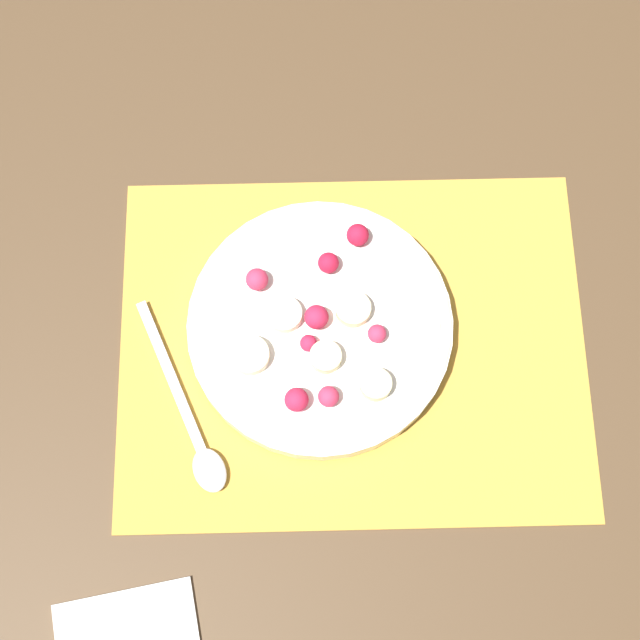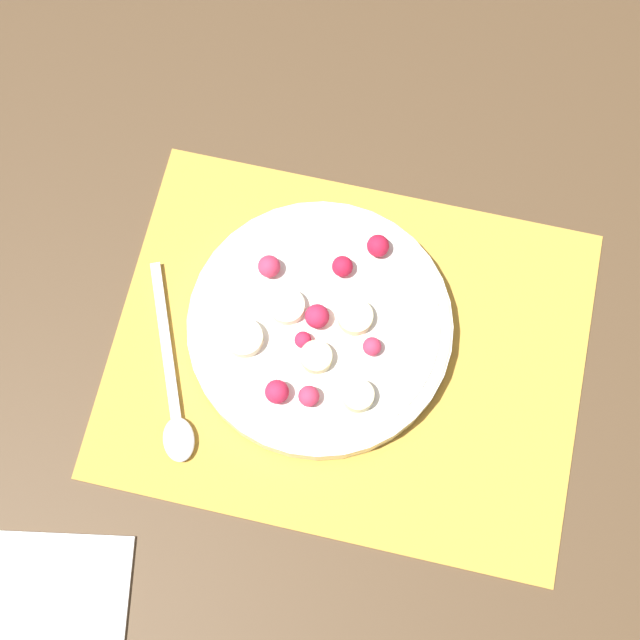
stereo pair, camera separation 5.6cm
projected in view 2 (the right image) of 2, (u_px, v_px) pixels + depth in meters
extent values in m
plane|color=#4C3823|center=(348.00, 353.00, 0.80)|extent=(3.00, 3.00, 0.00)
cube|color=gold|center=(348.00, 352.00, 0.80)|extent=(0.42, 0.32, 0.01)
cylinder|color=silver|center=(320.00, 327.00, 0.79)|extent=(0.23, 0.23, 0.02)
torus|color=silver|center=(320.00, 324.00, 0.78)|extent=(0.23, 0.23, 0.01)
cylinder|color=white|center=(320.00, 323.00, 0.78)|extent=(0.21, 0.21, 0.00)
cylinder|color=#F4EAB7|center=(244.00, 338.00, 0.77)|extent=(0.05, 0.05, 0.01)
cylinder|color=#F4EAB7|center=(287.00, 307.00, 0.78)|extent=(0.04, 0.04, 0.01)
cylinder|color=beige|center=(357.00, 318.00, 0.77)|extent=(0.04, 0.04, 0.01)
cylinder|color=beige|center=(316.00, 357.00, 0.76)|extent=(0.04, 0.04, 0.01)
cylinder|color=beige|center=(358.00, 396.00, 0.75)|extent=(0.04, 0.04, 0.01)
sphere|color=#D12347|center=(317.00, 316.00, 0.77)|extent=(0.02, 0.02, 0.02)
sphere|color=red|center=(378.00, 246.00, 0.79)|extent=(0.02, 0.02, 0.02)
sphere|color=#DB3356|center=(373.00, 343.00, 0.76)|extent=(0.02, 0.02, 0.02)
sphere|color=#D12347|center=(277.00, 392.00, 0.75)|extent=(0.02, 0.02, 0.02)
sphere|color=#DB3356|center=(269.00, 266.00, 0.78)|extent=(0.02, 0.02, 0.02)
sphere|color=red|center=(342.00, 266.00, 0.78)|extent=(0.02, 0.02, 0.02)
sphere|color=#DB3356|center=(309.00, 396.00, 0.75)|extent=(0.02, 0.02, 0.02)
sphere|color=#D12347|center=(303.00, 340.00, 0.76)|extent=(0.01, 0.01, 0.01)
cube|color=silver|center=(166.00, 340.00, 0.80)|extent=(0.07, 0.14, 0.00)
ellipsoid|color=silver|center=(179.00, 440.00, 0.77)|extent=(0.04, 0.05, 0.01)
cube|color=white|center=(55.00, 627.00, 0.73)|extent=(0.14, 0.17, 0.01)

